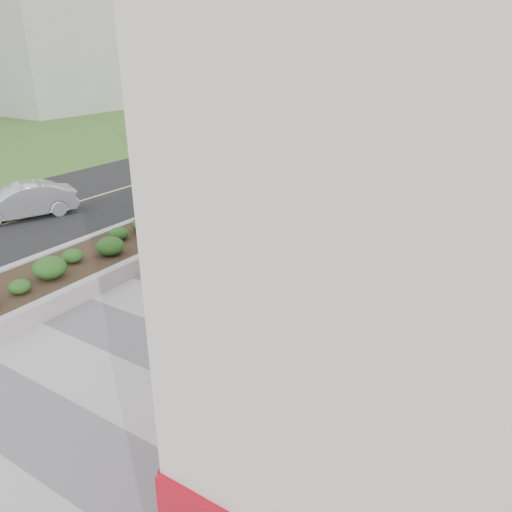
# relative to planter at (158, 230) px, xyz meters

# --- Properties ---
(ground) EXTENTS (160.00, 160.00, 0.00)m
(ground) POSITION_rel_planter_xyz_m (5.50, -7.00, -0.42)
(ground) COLOR gray
(ground) RESTS_ON ground
(walkway) EXTENTS (8.00, 36.00, 0.01)m
(walkway) POSITION_rel_planter_xyz_m (5.50, -4.00, -0.41)
(walkway) COLOR #A8A8AD
(walkway) RESTS_ON ground
(planter) EXTENTS (3.00, 18.00, 0.90)m
(planter) POSITION_rel_planter_xyz_m (0.00, 0.00, 0.00)
(planter) COLOR #9E9EA0
(planter) RESTS_ON ground
(street) EXTENTS (10.00, 40.00, 0.00)m
(street) POSITION_rel_planter_xyz_m (-6.50, 0.00, -0.42)
(street) COLOR black
(street) RESTS_ON ground
(traffic_signal_near) EXTENTS (0.33, 0.28, 4.20)m
(traffic_signal_near) POSITION_rel_planter_xyz_m (-1.73, 10.50, 2.34)
(traffic_signal_near) COLOR black
(traffic_signal_near) RESTS_ON ground
(traffic_signal_far) EXTENTS (0.33, 0.28, 4.20)m
(traffic_signal_far) POSITION_rel_planter_xyz_m (-10.93, 10.00, 2.34)
(traffic_signal_far) COLOR black
(traffic_signal_far) RESTS_ON ground
(distant_bldg_north_l) EXTENTS (16.00, 12.00, 20.00)m
(distant_bldg_north_l) POSITION_rel_planter_xyz_m (0.50, 48.00, 9.58)
(distant_bldg_north_l) COLOR #ADAAA3
(distant_bldg_north_l) RESTS_ON ground
(manhole_cover) EXTENTS (0.44, 0.44, 0.01)m
(manhole_cover) POSITION_rel_planter_xyz_m (6.00, -4.00, -0.42)
(manhole_cover) COLOR #595654
(manhole_cover) RESTS_ON ground
(skateboarder) EXTENTS (0.50, 0.75, 1.33)m
(skateboarder) POSITION_rel_planter_xyz_m (6.55, 1.09, 0.26)
(skateboarder) COLOR beige
(skateboarder) RESTS_ON ground
(car_silver) EXTENTS (3.03, 4.49, 1.40)m
(car_silver) POSITION_rel_planter_xyz_m (-6.56, -1.01, 0.28)
(car_silver) COLOR #BABDC3
(car_silver) RESTS_ON ground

